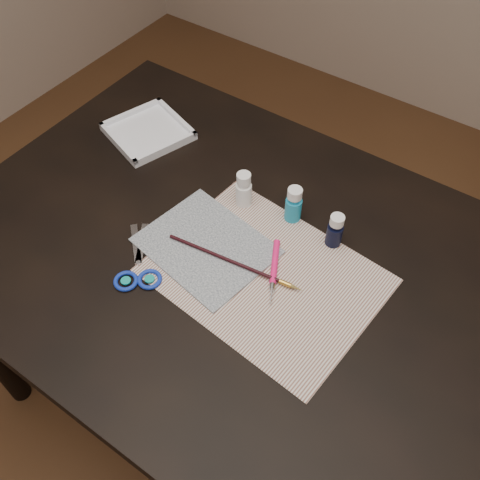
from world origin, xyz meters
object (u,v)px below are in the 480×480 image
Objects in this scene: paint_bottle_cyan at (294,204)px; paint_bottle_navy at (335,230)px; paper at (266,275)px; canvas at (206,246)px; scissors at (135,257)px; paint_bottle_white at (244,189)px; palette_tray at (148,131)px.

paint_bottle_cyan is 1.07× the size of paint_bottle_navy.
paper is 0.15m from canvas.
scissors is (-0.33, -0.27, -0.04)m from paint_bottle_navy.
paint_bottle_white reaches higher than canvas.
paint_bottle_white is 0.12m from paint_bottle_cyan.
canvas is 2.97× the size of paint_bottle_white.
paint_bottle_white is 1.07× the size of paint_bottle_navy.
palette_tray is (-0.34, 0.06, -0.03)m from paint_bottle_white.
paint_bottle_white is (-0.15, 0.14, 0.04)m from paper.
paint_bottle_navy is (0.23, 0.01, -0.00)m from paint_bottle_white.
paint_bottle_white and paint_bottle_cyan have the same top height.
scissors is at bearing -126.91° from paint_bottle_cyan.
paint_bottle_cyan reaches higher than paper.
paper is 2.27× the size of scissors.
paint_bottle_cyan is (-0.04, 0.17, 0.04)m from paper.
paint_bottle_navy reaches higher than paper.
palette_tray reaches higher than canvas.
canvas is at bearing -31.54° from palette_tray.
paper is 1.68× the size of canvas.
scissors is at bearing -154.65° from paper.
paint_bottle_navy is (0.07, 0.16, 0.04)m from paper.
scissors is 1.08× the size of palette_tray.
canvas is at bearing -121.84° from paint_bottle_cyan.
paint_bottle_navy is at bearing -6.31° from paint_bottle_cyan.
paper is 4.97× the size of paint_bottle_cyan.
canvas is at bearing -143.08° from paint_bottle_navy.
scissors is (-0.11, -0.11, 0.00)m from canvas.
paper is at bearing -115.02° from paint_bottle_navy.
paint_bottle_white is at bearing -10.03° from palette_tray.
paint_bottle_navy is 0.57m from palette_tray.
paint_bottle_navy is (0.22, 0.16, 0.04)m from canvas.
paper is 0.21m from paint_bottle_white.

